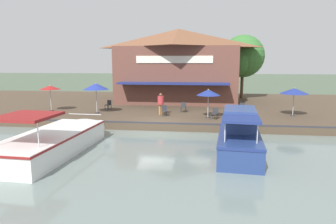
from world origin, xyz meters
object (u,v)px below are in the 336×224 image
at_px(waterfront_restaurant, 178,65).
at_px(cafe_chair_facing_river, 227,110).
at_px(patio_umbrella_back_row, 50,88).
at_px(person_at_quay_edge, 161,101).
at_px(cafe_chair_far_corner_seat, 215,113).
at_px(motorboat_nearest_quay, 239,135).
at_px(cafe_chair_under_first_umbrella, 164,110).
at_px(cafe_chair_back_row_seat, 183,107).
at_px(patio_umbrella_near_quay_edge, 294,91).
at_px(motorboat_far_downstream, 59,138).
at_px(cafe_chair_beside_entrance, 243,107).
at_px(tree_upstream_bank, 242,57).
at_px(cafe_chair_mid_patio, 108,104).
at_px(patio_umbrella_far_corner, 96,86).
at_px(patio_umbrella_by_entrance, 208,92).

xyz_separation_m(waterfront_restaurant, cafe_chair_facing_river, (9.60, 4.88, -3.57)).
bearing_deg(patio_umbrella_back_row, person_at_quay_edge, 85.85).
height_order(waterfront_restaurant, cafe_chair_far_corner_seat, waterfront_restaurant).
bearing_deg(waterfront_restaurant, cafe_chair_far_corner_seat, 19.13).
relative_size(cafe_chair_facing_river, motorboat_nearest_quay, 0.13).
bearing_deg(motorboat_nearest_quay, cafe_chair_under_first_umbrella, -145.30).
distance_m(cafe_chair_back_row_seat, cafe_chair_far_corner_seat, 3.98).
distance_m(patio_umbrella_near_quay_edge, patio_umbrella_back_row, 20.76).
height_order(patio_umbrella_near_quay_edge, motorboat_nearest_quay, patio_umbrella_near_quay_edge).
xyz_separation_m(waterfront_restaurant, motorboat_far_downstream, (18.62, -4.90, -3.92)).
distance_m(cafe_chair_beside_entrance, motorboat_far_downstream, 15.49).
relative_size(cafe_chair_far_corner_seat, tree_upstream_bank, 0.11).
height_order(waterfront_restaurant, cafe_chair_mid_patio, waterfront_restaurant).
relative_size(cafe_chair_beside_entrance, motorboat_nearest_quay, 0.13).
height_order(cafe_chair_beside_entrance, cafe_chair_mid_patio, same).
distance_m(patio_umbrella_back_row, cafe_chair_back_row_seat, 11.95).
height_order(cafe_chair_facing_river, cafe_chair_under_first_umbrella, same).
height_order(patio_umbrella_near_quay_edge, patio_umbrella_far_corner, patio_umbrella_far_corner).
distance_m(patio_umbrella_by_entrance, motorboat_far_downstream, 11.63).
height_order(patio_umbrella_by_entrance, cafe_chair_facing_river, patio_umbrella_by_entrance).
bearing_deg(patio_umbrella_back_row, cafe_chair_beside_entrance, 93.62).
relative_size(cafe_chair_beside_entrance, cafe_chair_far_corner_seat, 1.00).
height_order(patio_umbrella_near_quay_edge, motorboat_far_downstream, patio_umbrella_near_quay_edge).
height_order(patio_umbrella_back_row, cafe_chair_far_corner_seat, patio_umbrella_back_row).
distance_m(cafe_chair_under_first_umbrella, motorboat_far_downstream, 9.65).
relative_size(patio_umbrella_far_corner, motorboat_nearest_quay, 0.38).
bearing_deg(cafe_chair_mid_patio, waterfront_restaurant, 142.66).
height_order(waterfront_restaurant, cafe_chair_facing_river, waterfront_restaurant).
bearing_deg(waterfront_restaurant, motorboat_far_downstream, -14.74).
relative_size(cafe_chair_beside_entrance, motorboat_far_downstream, 0.09).
distance_m(cafe_chair_beside_entrance, cafe_chair_mid_patio, 12.05).
bearing_deg(person_at_quay_edge, motorboat_nearest_quay, 34.84).
distance_m(patio_umbrella_back_row, patio_umbrella_by_entrance, 14.02).
bearing_deg(cafe_chair_mid_patio, motorboat_far_downstream, 4.38).
distance_m(cafe_chair_mid_patio, tree_upstream_bank, 17.06).
bearing_deg(person_at_quay_edge, cafe_chair_under_first_umbrella, 36.95).
bearing_deg(person_at_quay_edge, cafe_chair_far_corner_seat, 72.44).
bearing_deg(tree_upstream_bank, cafe_chair_far_corner_seat, -13.67).
distance_m(patio_umbrella_near_quay_edge, cafe_chair_under_first_umbrella, 10.55).
bearing_deg(patio_umbrella_far_corner, motorboat_nearest_quay, 53.82).
xyz_separation_m(waterfront_restaurant, cafe_chair_mid_patio, (7.54, -5.75, -3.57)).
relative_size(patio_umbrella_near_quay_edge, cafe_chair_beside_entrance, 2.70).
height_order(patio_umbrella_far_corner, cafe_chair_facing_river, patio_umbrella_far_corner).
relative_size(patio_umbrella_by_entrance, cafe_chair_mid_patio, 2.68).
bearing_deg(cafe_chair_beside_entrance, cafe_chair_back_row_seat, -87.72).
height_order(waterfront_restaurant, cafe_chair_beside_entrance, waterfront_restaurant).
xyz_separation_m(motorboat_far_downstream, tree_upstream_bank, (-21.27, 12.10, 4.75)).
height_order(cafe_chair_back_row_seat, cafe_chair_under_first_umbrella, same).
relative_size(patio_umbrella_near_quay_edge, tree_upstream_bank, 0.31).
relative_size(cafe_chair_far_corner_seat, person_at_quay_edge, 0.47).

